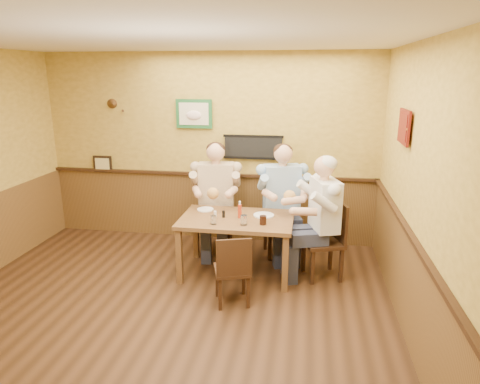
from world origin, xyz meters
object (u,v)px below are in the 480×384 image
object	(u,v)px
chair_back_left	(217,218)
salt_shaker	(215,215)
dining_table	(237,225)
chair_back_right	(281,221)
pepper_shaker	(224,214)
diner_blue_polo	(281,206)
diner_white_elder	(324,225)
water_glass_left	(213,220)
water_glass_mid	(244,220)
chair_right_end	(323,240)
cola_tumbler	(263,220)
diner_tan_shirt	(217,203)
hot_sauce_bottle	(240,210)
chair_near_side	(232,268)

from	to	relation	value
chair_back_left	salt_shaker	distance (m)	0.79
dining_table	chair_back_right	world-z (taller)	chair_back_right
dining_table	pepper_shaker	distance (m)	0.21
dining_table	diner_blue_polo	size ratio (longest dim) A/B	0.98
diner_white_elder	water_glass_left	xyz separation A→B (m)	(-1.31, -0.34, 0.11)
water_glass_mid	salt_shaker	bearing A→B (deg)	154.12
chair_right_end	pepper_shaker	size ratio (longest dim) A/B	11.14
chair_right_end	water_glass_mid	distance (m)	1.05
water_glass_left	cola_tumbler	world-z (taller)	same
diner_blue_polo	chair_right_end	bearing A→B (deg)	-63.27
chair_back_left	water_glass_left	xyz separation A→B (m)	(0.17, -0.95, 0.31)
dining_table	salt_shaker	bearing A→B (deg)	-168.75
diner_tan_shirt	water_glass_mid	world-z (taller)	diner_tan_shirt
chair_right_end	diner_blue_polo	bearing A→B (deg)	-156.03
salt_shaker	diner_white_elder	bearing A→B (deg)	4.94
water_glass_mid	hot_sauce_bottle	distance (m)	0.26
chair_back_right	water_glass_left	size ratio (longest dim) A/B	9.27
cola_tumbler	pepper_shaker	distance (m)	0.54
chair_right_end	diner_tan_shirt	size ratio (longest dim) A/B	0.69
diner_white_elder	water_glass_left	world-z (taller)	diner_white_elder
hot_sauce_bottle	salt_shaker	size ratio (longest dim) A/B	2.14
chair_back_left	water_glass_mid	distance (m)	1.10
chair_right_end	hot_sauce_bottle	xyz separation A→B (m)	(-1.04, -0.06, 0.36)
hot_sauce_bottle	dining_table	bearing A→B (deg)	-173.67
dining_table	cola_tumbler	world-z (taller)	cola_tumbler
diner_white_elder	cola_tumbler	bearing A→B (deg)	-88.92
water_glass_mid	hot_sauce_bottle	world-z (taller)	hot_sauce_bottle
dining_table	water_glass_left	size ratio (longest dim) A/B	13.00
chair_back_left	hot_sauce_bottle	size ratio (longest dim) A/B	5.14
chair_near_side	salt_shaker	bearing A→B (deg)	-81.66
water_glass_mid	hot_sauce_bottle	xyz separation A→B (m)	(-0.09, 0.25, 0.04)
hot_sauce_bottle	diner_blue_polo	bearing A→B (deg)	55.25
diner_tan_shirt	hot_sauce_bottle	bearing A→B (deg)	-63.71
chair_near_side	diner_blue_polo	distance (m)	1.51
diner_blue_polo	diner_white_elder	world-z (taller)	diner_blue_polo
chair_right_end	chair_back_right	bearing A→B (deg)	-156.03
water_glass_left	water_glass_mid	size ratio (longest dim) A/B	0.89
salt_shaker	pepper_shaker	world-z (taller)	salt_shaker
chair_back_left	salt_shaker	xyz separation A→B (m)	(0.14, -0.72, 0.30)
cola_tumbler	water_glass_mid	bearing A→B (deg)	-166.76
chair_back_right	diner_tan_shirt	world-z (taller)	diner_tan_shirt
diner_white_elder	chair_right_end	bearing A→B (deg)	0.00
chair_near_side	hot_sauce_bottle	xyz separation A→B (m)	(-0.03, 0.74, 0.43)
hot_sauce_bottle	pepper_shaker	size ratio (longest dim) A/B	2.21
cola_tumbler	hot_sauce_bottle	bearing A→B (deg)	148.21
diner_blue_polo	chair_back_left	bearing A→B (deg)	165.55
diner_blue_polo	cola_tumbler	bearing A→B (deg)	-115.81
diner_tan_shirt	hot_sauce_bottle	world-z (taller)	diner_tan_shirt
diner_white_elder	chair_near_side	bearing A→B (deg)	-69.77
pepper_shaker	chair_right_end	bearing A→B (deg)	3.56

